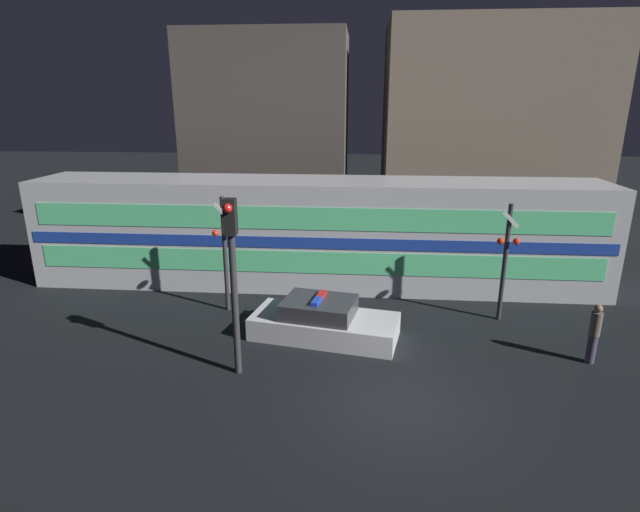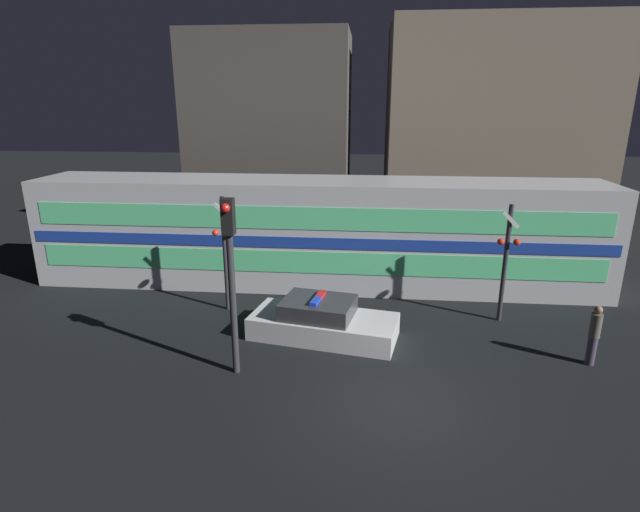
{
  "view_description": "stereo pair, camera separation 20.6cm",
  "coord_description": "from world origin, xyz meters",
  "px_view_note": "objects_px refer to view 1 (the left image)",
  "views": [
    {
      "loc": [
        -1.0,
        -10.58,
        6.96
      ],
      "look_at": [
        -2.38,
        5.85,
        1.85
      ],
      "focal_mm": 28.0,
      "sensor_mm": 36.0,
      "label": 1
    },
    {
      "loc": [
        -0.8,
        -10.56,
        6.96
      ],
      "look_at": [
        -2.38,
        5.85,
        1.85
      ],
      "focal_mm": 28.0,
      "sensor_mm": 36.0,
      "label": 2
    }
  ],
  "objects_px": {
    "traffic_light_corner": "(233,269)",
    "police_car": "(323,322)",
    "pedestrian": "(594,333)",
    "crossing_signal_near": "(505,258)",
    "train": "(316,233)"
  },
  "relations": [
    {
      "from": "traffic_light_corner",
      "to": "police_car",
      "type": "bearing_deg",
      "value": 48.01
    },
    {
      "from": "pedestrian",
      "to": "traffic_light_corner",
      "type": "height_order",
      "value": "traffic_light_corner"
    },
    {
      "from": "crossing_signal_near",
      "to": "traffic_light_corner",
      "type": "xyz_separation_m",
      "value": [
        -7.86,
        -4.09,
        0.8
      ]
    },
    {
      "from": "crossing_signal_near",
      "to": "traffic_light_corner",
      "type": "distance_m",
      "value": 8.89
    },
    {
      "from": "police_car",
      "to": "traffic_light_corner",
      "type": "height_order",
      "value": "traffic_light_corner"
    },
    {
      "from": "police_car",
      "to": "train",
      "type": "bearing_deg",
      "value": 108.46
    },
    {
      "from": "police_car",
      "to": "pedestrian",
      "type": "xyz_separation_m",
      "value": [
        7.53,
        -0.99,
        0.4
      ]
    },
    {
      "from": "police_car",
      "to": "crossing_signal_near",
      "type": "distance_m",
      "value": 6.23
    },
    {
      "from": "pedestrian",
      "to": "train",
      "type": "bearing_deg",
      "value": 144.5
    },
    {
      "from": "train",
      "to": "traffic_light_corner",
      "type": "relative_size",
      "value": 4.61
    },
    {
      "from": "police_car",
      "to": "crossing_signal_near",
      "type": "relative_size",
      "value": 1.2
    },
    {
      "from": "crossing_signal_near",
      "to": "train",
      "type": "bearing_deg",
      "value": 154.14
    },
    {
      "from": "train",
      "to": "traffic_light_corner",
      "type": "bearing_deg",
      "value": -101.42
    },
    {
      "from": "pedestrian",
      "to": "traffic_light_corner",
      "type": "distance_m",
      "value": 9.95
    },
    {
      "from": "police_car",
      "to": "pedestrian",
      "type": "relative_size",
      "value": 2.71
    }
  ]
}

